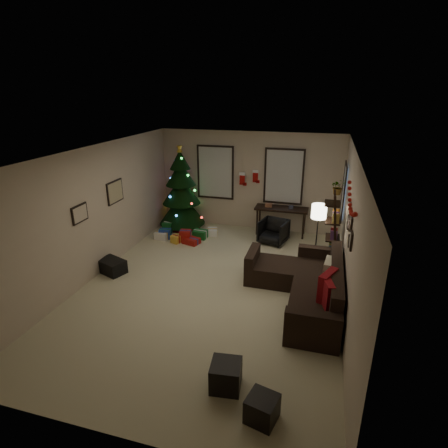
{
  "coord_description": "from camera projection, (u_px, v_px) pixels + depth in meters",
  "views": [
    {
      "loc": [
        1.98,
        -6.12,
        3.77
      ],
      "look_at": [
        0.1,
        0.6,
        1.15
      ],
      "focal_mm": 29.21,
      "sensor_mm": 36.0,
      "label": 1
    }
  ],
  "objects": [
    {
      "name": "wall_front",
      "position": [
        106.0,
        341.0,
        3.71
      ],
      "size": [
        5.0,
        0.0,
        5.0
      ],
      "primitive_type": "plane",
      "rotation": [
        -1.57,
        0.0,
        0.0
      ],
      "color": "#C1AD93",
      "rests_on": "floor"
    },
    {
      "name": "presents",
      "position": [
        183.0,
        234.0,
        9.66
      ],
      "size": [
        1.5,
        1.01,
        0.3
      ],
      "rotation": [
        0.0,
        0.0,
        -0.28
      ],
      "color": "#14591E",
      "rests_on": "floor"
    },
    {
      "name": "ceiling",
      "position": [
        209.0,
        152.0,
        6.39
      ],
      "size": [
        7.0,
        7.0,
        0.0
      ],
      "primitive_type": "plane",
      "rotation": [
        3.14,
        0.0,
        0.0
      ],
      "color": "white",
      "rests_on": "floor"
    },
    {
      "name": "gallery",
      "position": [
        350.0,
        227.0,
        6.09
      ],
      "size": [
        0.03,
        1.25,
        0.54
      ],
      "color": "black",
      "rests_on": "wall_right"
    },
    {
      "name": "floor_lamp",
      "position": [
        319.0,
        216.0,
        7.65
      ],
      "size": [
        0.31,
        0.31,
        1.49
      ],
      "rotation": [
        0.0,
        0.0,
        0.14
      ],
      "color": "black",
      "rests_on": "floor"
    },
    {
      "name": "desk_chair",
      "position": [
        273.0,
        231.0,
        9.33
      ],
      "size": [
        0.72,
        0.7,
        0.62
      ],
      "primitive_type": "imported",
      "rotation": [
        0.0,
        0.0,
        -0.25
      ],
      "color": "black",
      "rests_on": "floor"
    },
    {
      "name": "garland",
      "position": [
        351.0,
        202.0,
        5.95
      ],
      "size": [
        0.08,
        1.9,
        0.3
      ],
      "primitive_type": null,
      "color": "#A5140C",
      "rests_on": "wall_right"
    },
    {
      "name": "bookshelf",
      "position": [
        334.0,
        233.0,
        7.82
      ],
      "size": [
        0.3,
        0.51,
        1.73
      ],
      "color": "black",
      "rests_on": "floor"
    },
    {
      "name": "window_back_left",
      "position": [
        216.0,
        172.0,
        10.16
      ],
      "size": [
        1.05,
        0.06,
        1.5
      ],
      "color": "#728CB2",
      "rests_on": "wall_back"
    },
    {
      "name": "art_abstract",
      "position": [
        80.0,
        214.0,
        7.0
      ],
      "size": [
        0.04,
        0.45,
        0.35
      ],
      "color": "black",
      "rests_on": "wall_left"
    },
    {
      "name": "window_right_wall",
      "position": [
        344.0,
        191.0,
        8.49
      ],
      "size": [
        0.06,
        0.9,
        1.3
      ],
      "color": "#728CB2",
      "rests_on": "wall_right"
    },
    {
      "name": "pillow_red_a",
      "position": [
        327.0,
        293.0,
        5.9
      ],
      "size": [
        0.24,
        0.47,
        0.45
      ],
      "primitive_type": "cube",
      "rotation": [
        0.0,
        0.0,
        0.26
      ],
      "color": "maroon",
      "rests_on": "sofa"
    },
    {
      "name": "art_map",
      "position": [
        115.0,
        192.0,
        8.11
      ],
      "size": [
        0.04,
        0.6,
        0.5
      ],
      "color": "black",
      "rests_on": "wall_left"
    },
    {
      "name": "floor",
      "position": [
        211.0,
        287.0,
        7.34
      ],
      "size": [
        7.0,
        7.0,
        0.0
      ],
      "primitive_type": "plane",
      "color": "#C3BA93",
      "rests_on": "ground"
    },
    {
      "name": "stocking_right",
      "position": [
        256.0,
        176.0,
        9.91
      ],
      "size": [
        0.2,
        0.05,
        0.36
      ],
      "color": "#990F0C",
      "rests_on": "wall_back"
    },
    {
      "name": "stocking_left",
      "position": [
        243.0,
        179.0,
        9.86
      ],
      "size": [
        0.2,
        0.05,
        0.36
      ],
      "color": "#990F0C",
      "rests_on": "wall_back"
    },
    {
      "name": "desk",
      "position": [
        281.0,
        211.0,
        9.76
      ],
      "size": [
        1.4,
        0.5,
        0.75
      ],
      "color": "black",
      "rests_on": "floor"
    },
    {
      "name": "pillow_red_b",
      "position": [
        327.0,
        285.0,
        6.14
      ],
      "size": [
        0.32,
        0.51,
        0.5
      ],
      "primitive_type": "cube",
      "rotation": [
        0.0,
        0.0,
        -0.42
      ],
      "color": "maroon",
      "rests_on": "sofa"
    },
    {
      "name": "ottoman_near",
      "position": [
        226.0,
        375.0,
        4.83
      ],
      "size": [
        0.44,
        0.44,
        0.38
      ],
      "primitive_type": "cube",
      "rotation": [
        0.0,
        0.0,
        0.11
      ],
      "color": "black",
      "rests_on": "floor"
    },
    {
      "name": "potted_plant",
      "position": [
        338.0,
        184.0,
        7.92
      ],
      "size": [
        0.51,
        0.48,
        0.45
      ],
      "primitive_type": "imported",
      "rotation": [
        0.0,
        0.0,
        0.37
      ],
      "color": "#4C4C4C",
      "rests_on": "bookshelf"
    },
    {
      "name": "christmas_tree",
      "position": [
        181.0,
        193.0,
        10.19
      ],
      "size": [
        1.29,
        1.29,
        2.4
      ],
      "rotation": [
        0.0,
        0.0,
        -0.15
      ],
      "color": "black",
      "rests_on": "floor"
    },
    {
      "name": "sofa",
      "position": [
        306.0,
        286.0,
        6.84
      ],
      "size": [
        1.84,
        2.67,
        0.86
      ],
      "color": "black",
      "rests_on": "floor"
    },
    {
      "name": "pillow_cream",
      "position": [
        328.0,
        271.0,
        6.64
      ],
      "size": [
        0.18,
        0.45,
        0.44
      ],
      "primitive_type": "cube",
      "rotation": [
        0.0,
        0.0,
        -0.12
      ],
      "color": "#C0B99B",
      "rests_on": "sofa"
    },
    {
      "name": "ottoman_far",
      "position": [
        262.0,
        409.0,
        4.36
      ],
      "size": [
        0.42,
        0.42,
        0.33
      ],
      "primitive_type": "cube",
      "rotation": [
        0.0,
        0.0,
        -0.24
      ],
      "color": "black",
      "rests_on": "floor"
    },
    {
      "name": "wall_back",
      "position": [
        249.0,
        181.0,
        10.02
      ],
      "size": [
        5.0,
        0.0,
        5.0
      ],
      "primitive_type": "plane",
      "rotation": [
        1.57,
        0.0,
        0.0
      ],
      "color": "#C1AD93",
      "rests_on": "floor"
    },
    {
      "name": "wall_right",
      "position": [
        349.0,
        238.0,
        6.23
      ],
      "size": [
        0.0,
        7.0,
        7.0
      ],
      "primitive_type": "plane",
      "rotation": [
        1.57,
        0.0,
        -1.57
      ],
      "color": "#C1AD93",
      "rests_on": "floor"
    },
    {
      "name": "wall_left",
      "position": [
        95.0,
        213.0,
        7.5
      ],
      "size": [
        0.0,
        7.0,
        7.0
      ],
      "primitive_type": "plane",
      "rotation": [
        1.57,
        0.0,
        1.57
      ],
      "color": "#C1AD93",
      "rests_on": "floor"
    },
    {
      "name": "window_back_right",
      "position": [
        284.0,
        177.0,
        9.68
      ],
      "size": [
        1.05,
        0.06,
        1.5
      ],
      "color": "#728CB2",
      "rests_on": "wall_back"
    },
    {
      "name": "storage_bin",
      "position": [
        112.0,
        266.0,
        7.87
      ],
      "size": [
        0.69,
        0.58,
        0.29
      ],
      "primitive_type": "cube",
      "rotation": [
        0.0,
        0.0,
        -0.37
      ],
      "color": "black",
      "rests_on": "floor"
    }
  ]
}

